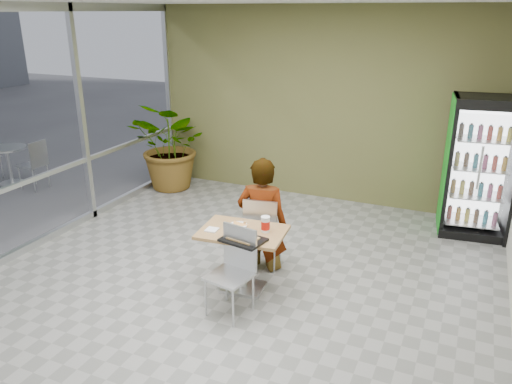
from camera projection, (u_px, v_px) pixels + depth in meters
ground at (228, 292)px, 5.82m from camera, size 7.00×7.00×0.00m
room_envelope at (225, 161)px, 5.27m from camera, size 6.00×7.00×3.20m
storefront_frame at (18, 134)px, 6.41m from camera, size 0.10×7.00×3.20m
dining_table at (243, 248)px, 5.72m from camera, size 1.01×0.76×0.75m
chair_far at (262, 228)px, 6.18m from camera, size 0.49×0.49×0.96m
chair_near at (235, 264)px, 5.31m from camera, size 0.49×0.50×0.96m
seated_woman at (262, 225)px, 6.23m from camera, size 0.71×0.52×1.75m
pizza_plate at (238, 224)px, 5.77m from camera, size 0.28×0.29×0.03m
soda_cup at (265, 224)px, 5.59m from camera, size 0.10×0.10×0.18m
napkin_stack at (212, 230)px, 5.64m from camera, size 0.14×0.14×0.02m
cafeteria_tray at (243, 240)px, 5.39m from camera, size 0.51×0.41×0.03m
beverage_fridge at (479, 168)px, 7.05m from camera, size 0.99×0.81×2.01m
potted_plant at (173, 146)px, 8.95m from camera, size 1.71×1.57×1.61m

